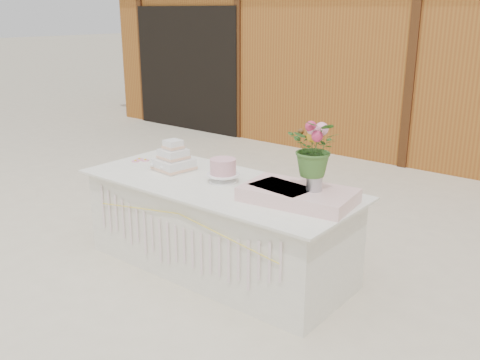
% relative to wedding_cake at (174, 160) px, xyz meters
% --- Properties ---
extents(ground, '(80.00, 80.00, 0.00)m').
position_rel_wedding_cake_xyz_m(ground, '(0.55, -0.05, -0.86)').
color(ground, beige).
rests_on(ground, ground).
extents(barn, '(12.60, 4.60, 3.30)m').
position_rel_wedding_cake_xyz_m(barn, '(0.54, 5.95, 0.81)').
color(barn, brown).
rests_on(barn, ground).
extents(cake_table, '(2.40, 1.00, 0.77)m').
position_rel_wedding_cake_xyz_m(cake_table, '(0.55, -0.05, -0.47)').
color(cake_table, white).
rests_on(cake_table, ground).
extents(wedding_cake, '(0.34, 0.34, 0.27)m').
position_rel_wedding_cake_xyz_m(wedding_cake, '(0.00, 0.00, 0.00)').
color(wedding_cake, white).
rests_on(wedding_cake, cake_table).
extents(pink_cake_stand, '(0.27, 0.27, 0.20)m').
position_rel_wedding_cake_xyz_m(pink_cake_stand, '(0.57, 0.00, 0.02)').
color(pink_cake_stand, white).
rests_on(pink_cake_stand, cake_table).
extents(satin_runner, '(0.87, 0.57, 0.10)m').
position_rel_wedding_cake_xyz_m(satin_runner, '(1.31, -0.01, -0.04)').
color(satin_runner, beige).
rests_on(satin_runner, cake_table).
extents(flower_vase, '(0.12, 0.12, 0.16)m').
position_rel_wedding_cake_xyz_m(flower_vase, '(1.43, 0.02, 0.09)').
color(flower_vase, '#AEAEB2').
rests_on(flower_vase, satin_runner).
extents(bouquet, '(0.44, 0.41, 0.42)m').
position_rel_wedding_cake_xyz_m(bouquet, '(1.43, 0.02, 0.38)').
color(bouquet, '#3B6729').
rests_on(bouquet, flower_vase).
extents(loose_flowers, '(0.26, 0.39, 0.02)m').
position_rel_wedding_cake_xyz_m(loose_flowers, '(-0.42, 0.11, -0.08)').
color(loose_flowers, pink).
rests_on(loose_flowers, cake_table).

